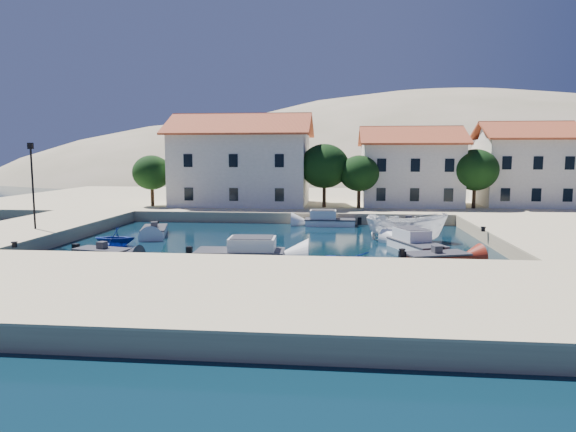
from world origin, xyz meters
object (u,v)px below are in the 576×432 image
(building_mid, at_px, (410,165))
(cabin_cruiser_east, at_px, (416,244))
(rowboat_south, at_px, (364,269))
(boat_east, at_px, (406,241))
(building_left, at_px, (242,159))
(cabin_cruiser_south, at_px, (240,252))
(lamppost, at_px, (32,177))
(building_right, at_px, (524,163))

(building_mid, relative_size, cabin_cruiser_east, 2.02)
(rowboat_south, height_order, boat_east, boat_east)
(building_left, xyz_separation_m, building_mid, (18.00, 1.00, -0.71))
(building_left, relative_size, rowboat_south, 2.97)
(building_mid, xyz_separation_m, cabin_cruiser_south, (-13.38, -25.75, -4.75))
(boat_east, bearing_deg, building_left, 49.27)
(lamppost, bearing_deg, boat_east, 7.19)
(lamppost, distance_m, rowboat_south, 24.86)
(lamppost, xyz_separation_m, boat_east, (27.06, 3.41, -4.75))
(building_mid, distance_m, boat_east, 18.51)
(lamppost, bearing_deg, rowboat_south, -15.29)
(building_right, distance_m, cabin_cruiser_south, 37.21)
(lamppost, relative_size, rowboat_south, 1.26)
(lamppost, height_order, rowboat_south, lamppost)
(lamppost, xyz_separation_m, cabin_cruiser_south, (16.12, -4.75, -4.28))
(building_mid, relative_size, boat_east, 1.78)
(boat_east, bearing_deg, rowboat_south, 166.44)
(building_mid, distance_m, lamppost, 36.21)
(rowboat_south, bearing_deg, cabin_cruiser_east, -17.01)
(cabin_cruiser_south, xyz_separation_m, cabin_cruiser_east, (11.11, 4.19, 0.00))
(building_left, height_order, cabin_cruiser_east, building_left)
(building_right, bearing_deg, cabin_cruiser_east, -122.32)
(building_left, xyz_separation_m, rowboat_south, (12.04, -26.43, -5.94))
(cabin_cruiser_east, bearing_deg, building_left, 15.21)
(building_right, bearing_deg, building_mid, -175.24)
(building_right, xyz_separation_m, cabin_cruiser_south, (-25.38, -26.75, -5.00))
(building_left, relative_size, building_mid, 1.40)
(building_left, bearing_deg, cabin_cruiser_east, -52.60)
(rowboat_south, height_order, cabin_cruiser_east, cabin_cruiser_east)
(lamppost, height_order, cabin_cruiser_east, lamppost)
(building_right, distance_m, lamppost, 46.98)
(building_right, xyz_separation_m, cabin_cruiser_east, (-14.28, -22.56, -5.00))
(cabin_cruiser_south, bearing_deg, building_right, 44.01)
(building_right, xyz_separation_m, lamppost, (-41.50, -22.00, -0.72))
(building_mid, height_order, cabin_cruiser_east, building_mid)
(building_mid, distance_m, cabin_cruiser_east, 22.20)
(lamppost, bearing_deg, cabin_cruiser_south, -16.42)
(building_left, xyz_separation_m, cabin_cruiser_south, (4.62, -24.75, -5.46))
(building_left, distance_m, building_mid, 18.04)
(building_left, relative_size, lamppost, 2.36)
(cabin_cruiser_south, bearing_deg, rowboat_south, -15.27)
(building_right, relative_size, cabin_cruiser_south, 1.73)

